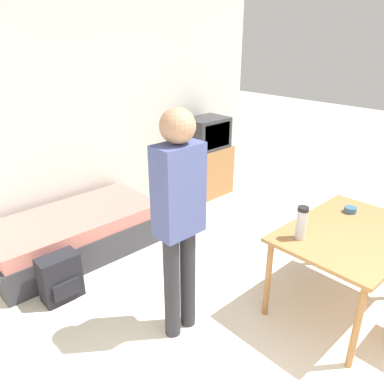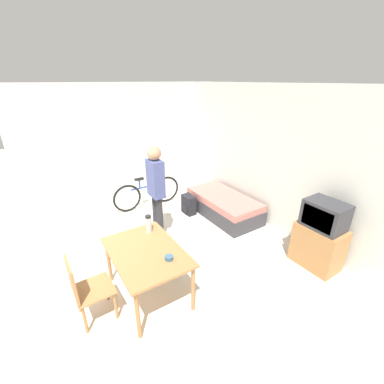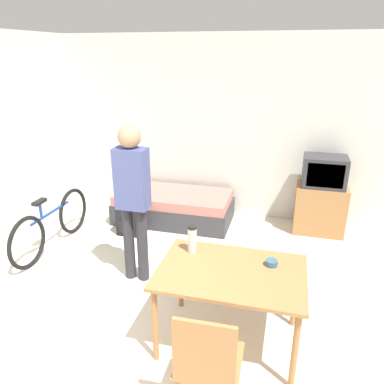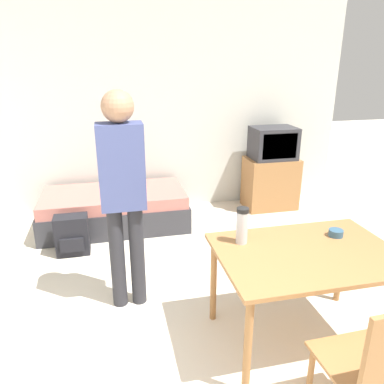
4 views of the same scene
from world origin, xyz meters
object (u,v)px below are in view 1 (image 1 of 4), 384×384
object	(u,v)px
backpack	(60,278)
person_standing	(179,212)
daybed	(76,233)
tv	(206,159)
dining_table	(350,240)
mate_bowl	(350,210)
thermos_flask	(302,221)

from	to	relation	value
backpack	person_standing	bearing A→B (deg)	-62.03
daybed	tv	xyz separation A→B (m)	(2.11, 0.18, 0.30)
dining_table	person_standing	xyz separation A→B (m)	(-1.18, 0.73, 0.39)
tv	person_standing	world-z (taller)	person_standing
daybed	dining_table	xyz separation A→B (m)	(1.25, -2.32, 0.42)
person_standing	mate_bowl	size ratio (longest dim) A/B	16.85
tv	daybed	bearing A→B (deg)	-175.18
daybed	thermos_flask	size ratio (longest dim) A/B	6.57
backpack	dining_table	bearing A→B (deg)	-45.15
daybed	dining_table	distance (m)	2.67
tv	thermos_flask	xyz separation A→B (m)	(-1.26, -2.28, 0.35)
tv	mate_bowl	size ratio (longest dim) A/B	10.69
tv	mate_bowl	world-z (taller)	tv
person_standing	thermos_flask	distance (m)	0.95
mate_bowl	backpack	distance (m)	2.60
person_standing	tv	bearing A→B (deg)	40.96
thermos_flask	backpack	xyz separation A→B (m)	(-1.31, 1.49, -0.66)
tv	mate_bowl	distance (m)	2.41
dining_table	thermos_flask	world-z (taller)	thermos_flask
tv	backpack	bearing A→B (deg)	-162.99
thermos_flask	tv	bearing A→B (deg)	61.03
daybed	tv	size ratio (longest dim) A/B	1.56
thermos_flask	mate_bowl	size ratio (longest dim) A/B	2.53
tv	backpack	xyz separation A→B (m)	(-2.57, -0.79, -0.32)
daybed	person_standing	world-z (taller)	person_standing
mate_bowl	backpack	xyz separation A→B (m)	(-2.02, 1.55, -0.54)
daybed	thermos_flask	distance (m)	2.36
mate_bowl	tv	bearing A→B (deg)	76.73
dining_table	person_standing	distance (m)	1.44
person_standing	mate_bowl	distance (m)	1.62
dining_table	thermos_flask	distance (m)	0.51
dining_table	mate_bowl	world-z (taller)	mate_bowl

